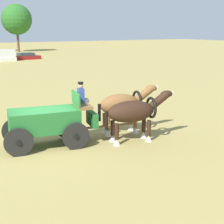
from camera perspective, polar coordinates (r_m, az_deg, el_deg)
name	(u,v)px	position (r m, az deg, el deg)	size (l,w,h in m)	color
ground_plane	(46,146)	(14.47, -11.22, -5.73)	(220.00, 220.00, 0.00)	#9E8C4C
show_wagon	(48,121)	(14.17, -10.78, -1.51)	(5.77, 2.29, 2.60)	#236B2D
draft_horse_near	(123,105)	(15.65, 1.80, 1.16)	(2.95, 1.34, 2.21)	brown
draft_horse_off	(134,112)	(14.50, 3.75, -0.04)	(3.15, 1.33, 2.16)	#331E14
parked_vehicle_e	(27,57)	(56.44, -14.27, 9.11)	(4.19, 2.02, 1.05)	maroon
tree_g	(17,20)	(76.10, -15.88, 14.86)	(6.37, 6.37, 9.89)	brown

